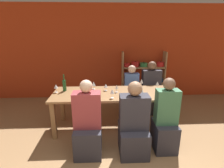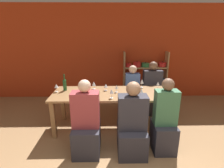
{
  "view_description": "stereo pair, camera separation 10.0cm",
  "coord_description": "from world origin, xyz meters",
  "px_view_note": "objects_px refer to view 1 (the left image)",
  "views": [
    {
      "loc": [
        -0.32,
        -1.33,
        1.97
      ],
      "look_at": [
        -0.15,
        2.07,
        0.93
      ],
      "focal_mm": 28.0,
      "sensor_mm": 36.0,
      "label": 1
    },
    {
      "loc": [
        -0.22,
        -1.33,
        1.97
      ],
      "look_at": [
        -0.15,
        2.07,
        0.93
      ],
      "focal_mm": 28.0,
      "sensor_mm": 36.0,
      "label": 2
    }
  ],
  "objects_px": {
    "dining_table": "(112,97)",
    "person_near_a": "(165,124)",
    "wine_glass_red_a": "(112,91)",
    "person_far_b": "(131,95)",
    "wine_bottle_green": "(64,85)",
    "wine_glass_empty_b": "(142,91)",
    "wine_glass_empty_a": "(56,86)",
    "wine_glass_white_b": "(94,84)",
    "person_far_a": "(150,94)",
    "shelf_unit": "(143,80)",
    "wine_glass_red_c": "(157,83)",
    "mixing_bowl": "(86,94)",
    "wine_glass_white_c": "(117,87)",
    "wine_glass_red_b": "(106,86)",
    "person_near_c": "(88,128)",
    "person_near_b": "(133,128)",
    "wine_glass_white_a": "(142,81)",
    "cell_phone": "(168,98)"
  },
  "relations": [
    {
      "from": "dining_table",
      "to": "person_near_a",
      "type": "height_order",
      "value": "person_near_a"
    },
    {
      "from": "wine_glass_red_a",
      "to": "person_far_b",
      "type": "height_order",
      "value": "person_far_b"
    },
    {
      "from": "wine_bottle_green",
      "to": "wine_glass_empty_b",
      "type": "height_order",
      "value": "wine_bottle_green"
    },
    {
      "from": "wine_glass_empty_a",
      "to": "wine_glass_white_b",
      "type": "distance_m",
      "value": 0.76
    },
    {
      "from": "wine_glass_white_b",
      "to": "person_far_a",
      "type": "height_order",
      "value": "person_far_a"
    },
    {
      "from": "shelf_unit",
      "to": "wine_glass_red_c",
      "type": "bearing_deg",
      "value": -91.51
    },
    {
      "from": "mixing_bowl",
      "to": "wine_glass_white_c",
      "type": "xyz_separation_m",
      "value": [
        0.6,
        0.25,
        0.05
      ]
    },
    {
      "from": "person_far_a",
      "to": "wine_glass_red_b",
      "type": "bearing_deg",
      "value": 28.41
    },
    {
      "from": "person_near_a",
      "to": "person_near_c",
      "type": "xyz_separation_m",
      "value": [
        -1.29,
        -0.03,
        -0.01
      ]
    },
    {
      "from": "wine_glass_white_b",
      "to": "wine_glass_red_a",
      "type": "distance_m",
      "value": 0.65
    },
    {
      "from": "wine_glass_red_c",
      "to": "person_near_b",
      "type": "distance_m",
      "value": 1.28
    },
    {
      "from": "wine_glass_red_a",
      "to": "wine_glass_white_c",
      "type": "xyz_separation_m",
      "value": [
        0.11,
        0.32,
        -0.02
      ]
    },
    {
      "from": "mixing_bowl",
      "to": "person_near_a",
      "type": "relative_size",
      "value": 0.2
    },
    {
      "from": "wine_bottle_green",
      "to": "wine_glass_red_a",
      "type": "height_order",
      "value": "wine_bottle_green"
    },
    {
      "from": "wine_glass_white_a",
      "to": "wine_glass_white_c",
      "type": "distance_m",
      "value": 0.64
    },
    {
      "from": "wine_glass_empty_b",
      "to": "dining_table",
      "type": "bearing_deg",
      "value": 156.47
    },
    {
      "from": "wine_glass_empty_b",
      "to": "person_far_a",
      "type": "bearing_deg",
      "value": 65.68
    },
    {
      "from": "wine_glass_white_c",
      "to": "person_near_c",
      "type": "distance_m",
      "value": 1.05
    },
    {
      "from": "cell_phone",
      "to": "person_near_c",
      "type": "bearing_deg",
      "value": -163.49
    },
    {
      "from": "wine_glass_white_a",
      "to": "wine_glass_white_c",
      "type": "height_order",
      "value": "wine_glass_white_a"
    },
    {
      "from": "mixing_bowl",
      "to": "wine_glass_red_a",
      "type": "xyz_separation_m",
      "value": [
        0.49,
        -0.07,
        0.07
      ]
    },
    {
      "from": "wine_glass_red_b",
      "to": "wine_glass_white_c",
      "type": "distance_m",
      "value": 0.25
    },
    {
      "from": "wine_glass_white_c",
      "to": "person_near_a",
      "type": "distance_m",
      "value": 1.16
    },
    {
      "from": "wine_glass_red_c",
      "to": "person_near_c",
      "type": "bearing_deg",
      "value": -145.36
    },
    {
      "from": "mixing_bowl",
      "to": "person_near_a",
      "type": "height_order",
      "value": "person_near_a"
    },
    {
      "from": "dining_table",
      "to": "person_near_b",
      "type": "xyz_separation_m",
      "value": [
        0.31,
        -0.8,
        -0.24
      ]
    },
    {
      "from": "wine_glass_red_a",
      "to": "wine_glass_empty_b",
      "type": "bearing_deg",
      "value": 5.73
    },
    {
      "from": "wine_glass_red_b",
      "to": "person_far_b",
      "type": "xyz_separation_m",
      "value": [
        0.64,
        0.63,
        -0.43
      ]
    },
    {
      "from": "wine_bottle_green",
      "to": "wine_glass_empty_a",
      "type": "xyz_separation_m",
      "value": [
        -0.15,
        -0.1,
        -0.01
      ]
    },
    {
      "from": "person_near_a",
      "to": "person_far_a",
      "type": "relative_size",
      "value": 0.99
    },
    {
      "from": "dining_table",
      "to": "wine_glass_red_c",
      "type": "relative_size",
      "value": 14.64
    },
    {
      "from": "mixing_bowl",
      "to": "wine_glass_white_b",
      "type": "xyz_separation_m",
      "value": [
        0.12,
        0.46,
        0.06
      ]
    },
    {
      "from": "wine_glass_white_a",
      "to": "person_near_c",
      "type": "bearing_deg",
      "value": -134.92
    },
    {
      "from": "wine_glass_white_c",
      "to": "person_near_c",
      "type": "height_order",
      "value": "person_near_c"
    },
    {
      "from": "person_far_b",
      "to": "person_near_b",
      "type": "bearing_deg",
      "value": 82.63
    },
    {
      "from": "wine_glass_white_b",
      "to": "wine_glass_red_b",
      "type": "relative_size",
      "value": 1.16
    },
    {
      "from": "mixing_bowl",
      "to": "wine_glass_red_c",
      "type": "relative_size",
      "value": 1.6
    },
    {
      "from": "wine_glass_white_a",
      "to": "cell_phone",
      "type": "xyz_separation_m",
      "value": [
        0.35,
        -0.67,
        -0.13
      ]
    },
    {
      "from": "wine_glass_white_c",
      "to": "mixing_bowl",
      "type": "bearing_deg",
      "value": -157.39
    },
    {
      "from": "wine_glass_red_c",
      "to": "person_near_c",
      "type": "xyz_separation_m",
      "value": [
        -1.41,
        -0.97,
        -0.44
      ]
    },
    {
      "from": "wine_bottle_green",
      "to": "person_far_b",
      "type": "xyz_separation_m",
      "value": [
        1.49,
        0.6,
        -0.47
      ]
    },
    {
      "from": "wine_glass_red_c",
      "to": "person_near_a",
      "type": "xyz_separation_m",
      "value": [
        -0.12,
        -0.94,
        -0.42
      ]
    },
    {
      "from": "wine_glass_red_b",
      "to": "wine_glass_red_c",
      "type": "xyz_separation_m",
      "value": [
        1.1,
        0.06,
        0.02
      ]
    },
    {
      "from": "wine_glass_empty_a",
      "to": "wine_glass_white_b",
      "type": "xyz_separation_m",
      "value": [
        0.74,
        0.17,
        -0.01
      ]
    },
    {
      "from": "mixing_bowl",
      "to": "wine_glass_empty_b",
      "type": "relative_size",
      "value": 1.6
    },
    {
      "from": "wine_glass_white_b",
      "to": "person_far_a",
      "type": "xyz_separation_m",
      "value": [
        1.37,
        0.5,
        -0.43
      ]
    },
    {
      "from": "wine_bottle_green",
      "to": "wine_glass_red_c",
      "type": "xyz_separation_m",
      "value": [
        1.95,
        0.04,
        -0.02
      ]
    },
    {
      "from": "wine_glass_red_b",
      "to": "person_near_c",
      "type": "height_order",
      "value": "person_near_c"
    },
    {
      "from": "wine_glass_empty_b",
      "to": "person_far_a",
      "type": "relative_size",
      "value": 0.13
    },
    {
      "from": "person_far_b",
      "to": "wine_glass_white_c",
      "type": "bearing_deg",
      "value": 60.44
    }
  ]
}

